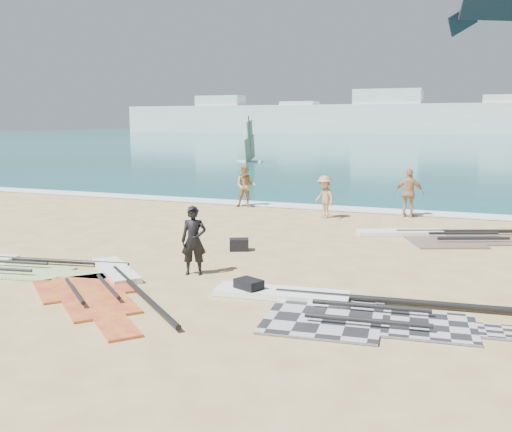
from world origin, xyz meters
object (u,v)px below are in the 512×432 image
at_px(person_wetsuit, 194,241).
at_px(beachgoer_mid, 324,197).
at_px(rig_orange, 446,236).
at_px(beachgoer_left, 246,186).
at_px(rig_grey, 343,308).
at_px(gear_bag_far, 249,287).
at_px(beachgoer_back, 409,193).
at_px(rig_green, 0,265).
at_px(rig_red, 107,285).
at_px(gear_bag_near, 239,245).

height_order(person_wetsuit, beachgoer_mid, person_wetsuit).
height_order(rig_orange, person_wetsuit, person_wetsuit).
height_order(rig_orange, beachgoer_left, beachgoer_left).
height_order(rig_grey, beachgoer_mid, beachgoer_mid).
bearing_deg(gear_bag_far, beachgoer_back, 80.48).
distance_m(rig_green, rig_red, 3.46).
relative_size(gear_bag_far, beachgoer_left, 0.31).
distance_m(beachgoer_mid, beachgoer_back, 3.09).
bearing_deg(rig_green, beachgoer_mid, 50.48).
distance_m(rig_orange, rig_red, 10.19).
xyz_separation_m(beachgoer_mid, beachgoer_back, (2.79, 1.32, 0.12)).
height_order(rig_orange, gear_bag_far, gear_bag_far).
xyz_separation_m(rig_green, beachgoer_left, (1.75, 11.07, 0.81)).
height_order(rig_red, beachgoer_back, beachgoer_back).
distance_m(gear_bag_near, person_wetsuit, 2.67).
xyz_separation_m(rig_red, person_wetsuit, (1.21, 1.61, 0.73)).
relative_size(gear_bag_far, beachgoer_mid, 0.35).
xyz_separation_m(rig_grey, beachgoer_left, (-6.60, 11.18, 0.81)).
height_order(gear_bag_near, person_wetsuit, person_wetsuit).
bearing_deg(rig_orange, person_wetsuit, -150.71).
height_order(rig_grey, rig_red, rig_grey).
height_order(person_wetsuit, beachgoer_back, beachgoer_back).
relative_size(gear_bag_near, beachgoer_back, 0.29).
bearing_deg(beachgoer_back, rig_red, 66.62).
bearing_deg(beachgoer_back, rig_green, 52.48).
bearing_deg(rig_orange, beachgoer_back, 91.25).
bearing_deg(rig_green, gear_bag_far, -8.99).
relative_size(rig_red, gear_bag_far, 8.57).
height_order(rig_grey, rig_orange, rig_grey).
relative_size(rig_orange, beachgoer_back, 3.53).
distance_m(gear_bag_near, beachgoer_left, 7.91).
bearing_deg(person_wetsuit, gear_bag_far, -49.49).
bearing_deg(rig_grey, beachgoer_back, 84.63).
distance_m(gear_bag_far, beachgoer_back, 11.01).
bearing_deg(beachgoer_left, rig_green, -116.71).
xyz_separation_m(rig_grey, rig_orange, (1.34, 7.65, -0.00)).
xyz_separation_m(gear_bag_near, beachgoer_mid, (0.78, 5.94, 0.60)).
relative_size(rig_green, person_wetsuit, 3.38).
distance_m(gear_bag_far, beachgoer_mid, 9.59).
distance_m(rig_green, beachgoer_back, 13.73).
distance_m(rig_green, beachgoer_left, 11.23).
relative_size(rig_grey, beachgoer_left, 3.71).
xyz_separation_m(rig_grey, gear_bag_near, (-3.74, 3.84, 0.11)).
relative_size(rig_grey, rig_orange, 1.02).
height_order(rig_red, beachgoer_mid, beachgoer_mid).
bearing_deg(rig_red, rig_orange, 92.97).
bearing_deg(gear_bag_near, beachgoer_back, 63.83).
relative_size(rig_grey, person_wetsuit, 4.06).
bearing_deg(rig_red, person_wetsuit, 94.14).
height_order(rig_green, beachgoer_back, beachgoer_back).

